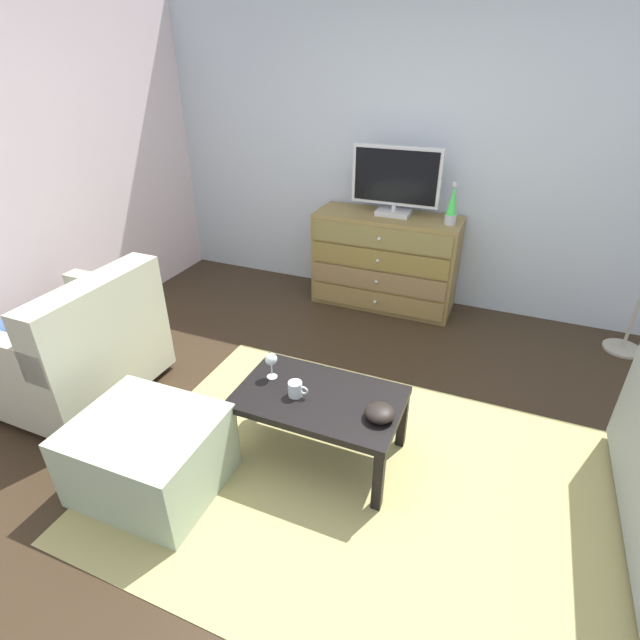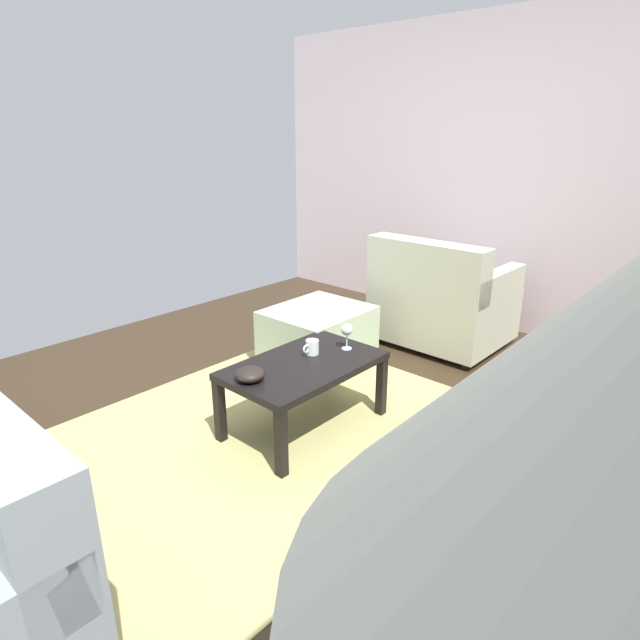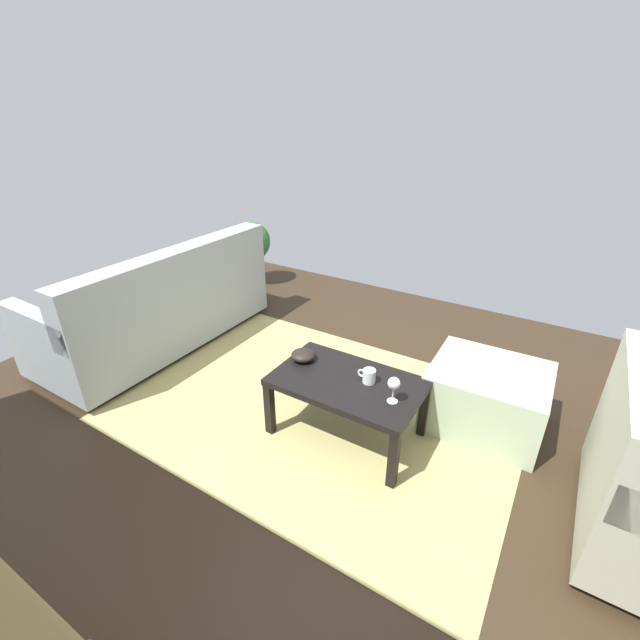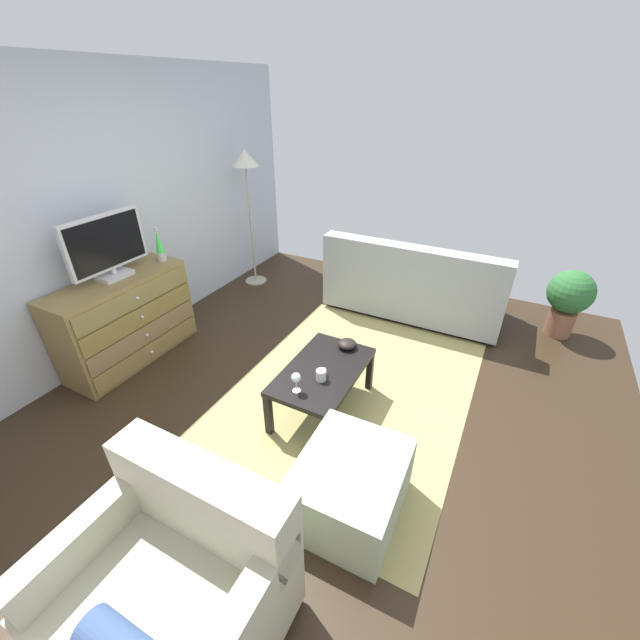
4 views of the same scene
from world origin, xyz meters
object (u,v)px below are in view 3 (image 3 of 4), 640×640
at_px(wine_glass, 394,384).
at_px(potted_plant, 251,247).
at_px(coffee_table, 347,387).
at_px(ottoman, 486,397).
at_px(couch_large, 160,307).
at_px(mug, 369,376).
at_px(bowl_decorative, 303,355).

bearing_deg(wine_glass, potted_plant, -35.50).
xyz_separation_m(coffee_table, ottoman, (-0.72, -0.55, -0.15)).
relative_size(wine_glass, couch_large, 0.08).
bearing_deg(wine_glass, mug, -26.92).
height_order(mug, ottoman, mug).
bearing_deg(coffee_table, wine_glass, 170.32).
distance_m(ottoman, potted_plant, 3.11).
bearing_deg(mug, potted_plant, -36.17).
height_order(ottoman, potted_plant, potted_plant).
relative_size(wine_glass, ottoman, 0.22).
distance_m(wine_glass, ottoman, 0.79).
distance_m(wine_glass, couch_large, 2.24).
bearing_deg(bowl_decorative, couch_large, -5.27).
bearing_deg(mug, wine_glass, 153.08).
xyz_separation_m(wine_glass, mug, (0.20, -0.10, -0.07)).
distance_m(coffee_table, ottoman, 0.92).
height_order(bowl_decorative, couch_large, couch_large).
xyz_separation_m(wine_glass, bowl_decorative, (0.66, -0.10, -0.08)).
bearing_deg(mug, bowl_decorative, -0.32).
height_order(coffee_table, mug, mug).
height_order(coffee_table, bowl_decorative, bowl_decorative).
distance_m(coffee_table, mug, 0.16).
relative_size(coffee_table, ottoman, 1.27).
relative_size(couch_large, potted_plant, 2.70).
relative_size(ottoman, potted_plant, 0.97).
bearing_deg(coffee_table, mug, -158.23).
bearing_deg(ottoman, couch_large, 7.77).
bearing_deg(potted_plant, bowl_decorative, 137.45).
relative_size(coffee_table, mug, 7.83).
height_order(wine_glass, couch_large, couch_large).
bearing_deg(potted_plant, coffee_table, 141.64).
bearing_deg(potted_plant, ottoman, 158.04).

